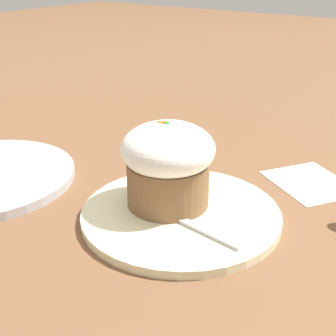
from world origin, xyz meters
TOP-DOWN VIEW (x-y plane):
  - ground_plane at (0.00, 0.00)m, footprint 4.00×4.00m
  - dessert_plate at (0.00, 0.00)m, footprint 0.24×0.24m
  - carrot_cake at (0.02, -0.01)m, footprint 0.11×0.11m
  - spoon at (-0.01, 0.02)m, footprint 0.13×0.04m
  - paper_napkin at (-0.09, -0.18)m, footprint 0.14×0.14m

SIDE VIEW (x-z plane):
  - ground_plane at x=0.00m, z-range 0.00..0.00m
  - paper_napkin at x=-0.09m, z-range 0.00..0.00m
  - dessert_plate at x=0.00m, z-range 0.00..0.01m
  - spoon at x=-0.01m, z-range 0.01..0.02m
  - carrot_cake at x=0.02m, z-range 0.01..0.12m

